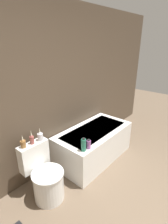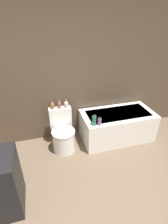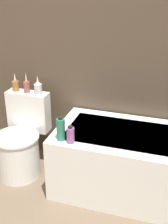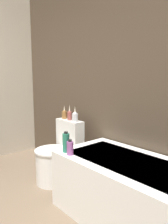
{
  "view_description": "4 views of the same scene",
  "coord_description": "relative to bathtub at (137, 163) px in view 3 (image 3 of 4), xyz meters",
  "views": [
    {
      "loc": [
        -1.39,
        0.22,
        2.04
      ],
      "look_at": [
        0.39,
        1.75,
        1.08
      ],
      "focal_mm": 28.0,
      "sensor_mm": 36.0,
      "label": 1
    },
    {
      "loc": [
        -0.67,
        -0.82,
        2.28
      ],
      "look_at": [
        0.05,
        1.72,
        0.8
      ],
      "focal_mm": 28.0,
      "sensor_mm": 36.0,
      "label": 2
    },
    {
      "loc": [
        1.06,
        -0.46,
        1.85
      ],
      "look_at": [
        0.38,
        1.63,
        0.84
      ],
      "focal_mm": 50.0,
      "sensor_mm": 36.0,
      "label": 3
    },
    {
      "loc": [
        1.88,
        0.36,
        1.31
      ],
      "look_at": [
        0.24,
        1.8,
        0.96
      ],
      "focal_mm": 35.0,
      "sensor_mm": 36.0,
      "label": 4
    }
  ],
  "objects": [
    {
      "name": "bathtub",
      "position": [
        0.0,
        0.0,
        0.0
      ],
      "size": [
        1.43,
        0.74,
        0.58
      ],
      "color": "white",
      "rests_on": "ground"
    },
    {
      "name": "shampoo_bottle_short",
      "position": [
        -0.51,
        -0.29,
        0.35
      ],
      "size": [
        0.06,
        0.06,
        0.15
      ],
      "color": "#8C4C8C",
      "rests_on": "bathtub"
    },
    {
      "name": "vase_silver",
      "position": [
        -1.12,
        0.18,
        0.54
      ],
      "size": [
        0.06,
        0.06,
        0.2
      ],
      "color": "#994C47",
      "rests_on": "toilet"
    },
    {
      "name": "wall_back_tiled",
      "position": [
        -0.79,
        0.42,
        1.01
      ],
      "size": [
        6.4,
        0.06,
        2.6
      ],
      "color": "brown",
      "rests_on": "ground_plane"
    },
    {
      "name": "toilet",
      "position": [
        -1.12,
        -0.03,
        0.01
      ],
      "size": [
        0.43,
        0.57,
        0.76
      ],
      "color": "white",
      "rests_on": "ground"
    },
    {
      "name": "vase_gold",
      "position": [
        -1.25,
        0.18,
        0.53
      ],
      "size": [
        0.07,
        0.07,
        0.18
      ],
      "color": "olive",
      "rests_on": "toilet"
    },
    {
      "name": "vase_bronze",
      "position": [
        -1.0,
        0.16,
        0.54
      ],
      "size": [
        0.07,
        0.07,
        0.19
      ],
      "color": "silver",
      "rests_on": "toilet"
    },
    {
      "name": "shampoo_bottle_tall",
      "position": [
        -0.6,
        -0.27,
        0.38
      ],
      "size": [
        0.07,
        0.07,
        0.21
      ],
      "color": "#267259",
      "rests_on": "bathtub"
    }
  ]
}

